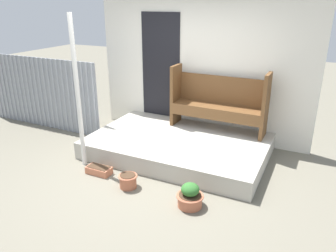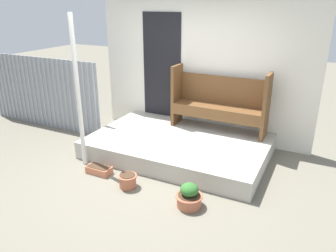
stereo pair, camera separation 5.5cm
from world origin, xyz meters
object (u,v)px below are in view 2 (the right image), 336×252
(support_post, at_px, (78,94))
(flower_pot_middle, at_px, (189,197))
(bench, at_px, (219,100))
(flower_pot_left, at_px, (128,180))
(planter_box_rect, at_px, (99,170))

(support_post, height_order, flower_pot_middle, support_post)
(support_post, height_order, bench, support_post)
(support_post, xyz_separation_m, flower_pot_middle, (1.99, -0.34, -1.03))
(flower_pot_left, xyz_separation_m, flower_pot_middle, (0.97, -0.04, 0.03))
(bench, height_order, flower_pot_middle, bench)
(support_post, relative_size, flower_pot_left, 8.46)
(support_post, bearing_deg, flower_pot_middle, -9.62)
(flower_pot_left, bearing_deg, planter_box_rect, 167.12)
(flower_pot_middle, distance_m, planter_box_rect, 1.60)
(flower_pot_left, relative_size, flower_pot_middle, 0.77)
(bench, bearing_deg, planter_box_rect, -123.35)
(bench, bearing_deg, flower_pot_middle, -80.68)
(flower_pot_middle, height_order, planter_box_rect, flower_pot_middle)
(support_post, relative_size, planter_box_rect, 6.06)
(support_post, bearing_deg, planter_box_rect, -20.88)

